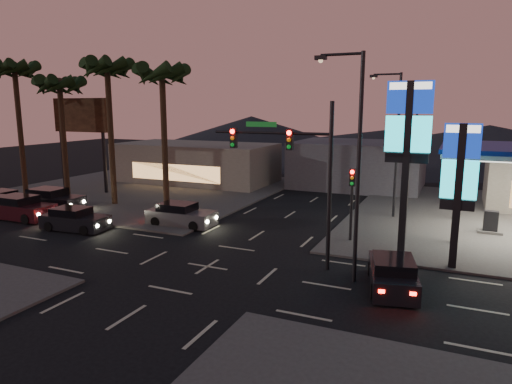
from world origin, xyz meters
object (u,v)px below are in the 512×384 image
at_px(pylon_sign_tall, 408,134).
at_px(car_lane_b_rear, 3,200).
at_px(car_lane_a_front, 74,220).
at_px(car_lane_a_rear, 5,208).
at_px(car_lane_b_mid, 51,200).
at_px(traffic_signal_mast, 295,160).
at_px(pylon_sign_short, 460,174).
at_px(car_lane_b_front, 181,215).
at_px(car_lane_a_mid, 20,208).
at_px(suv_station, 392,274).

height_order(pylon_sign_tall, car_lane_b_rear, pylon_sign_tall).
distance_m(car_lane_a_front, car_lane_a_rear, 7.24).
relative_size(car_lane_a_rear, car_lane_b_mid, 0.89).
relative_size(traffic_signal_mast, car_lane_b_rear, 1.87).
bearing_deg(pylon_sign_short, car_lane_b_rear, 178.84).
height_order(car_lane_a_rear, car_lane_b_rear, car_lane_a_rear).
relative_size(pylon_sign_tall, traffic_signal_mast, 1.12).
bearing_deg(car_lane_a_rear, car_lane_b_front, 13.31).
bearing_deg(car_lane_b_mid, car_lane_b_front, 0.05).
relative_size(car_lane_a_mid, car_lane_b_front, 1.08).
bearing_deg(car_lane_b_mid, car_lane_b_rear, -165.71).
relative_size(car_lane_a_rear, car_lane_b_front, 0.98).
bearing_deg(pylon_sign_tall, car_lane_b_mid, 178.55).
distance_m(pylon_sign_tall, suv_station, 7.38).
xyz_separation_m(car_lane_b_front, suv_station, (14.24, -5.32, -0.03)).
relative_size(car_lane_a_front, car_lane_a_mid, 0.90).
relative_size(pylon_sign_tall, car_lane_a_mid, 1.79).
height_order(car_lane_a_front, suv_station, suv_station).
xyz_separation_m(traffic_signal_mast, car_lane_b_mid, (-20.99, 4.16, -4.46)).
xyz_separation_m(car_lane_a_front, car_lane_b_front, (5.60, 3.64, 0.03)).
bearing_deg(suv_station, car_lane_a_front, 175.18).
bearing_deg(traffic_signal_mast, car_lane_a_rear, 177.05).
bearing_deg(car_lane_b_front, pylon_sign_short, -5.73).
bearing_deg(traffic_signal_mast, car_lane_b_front, 155.89).
height_order(car_lane_a_mid, suv_station, car_lane_a_mid).
xyz_separation_m(car_lane_a_rear, car_lane_b_mid, (1.15, 3.02, 0.09)).
bearing_deg(car_lane_a_mid, car_lane_b_rear, 155.33).
distance_m(car_lane_a_front, car_lane_b_front, 6.68).
xyz_separation_m(pylon_sign_tall, car_lane_b_mid, (-25.73, 0.65, -5.63)).
bearing_deg(pylon_sign_short, traffic_signal_mast, -160.87).
bearing_deg(car_lane_a_rear, car_lane_b_rear, 144.06).
bearing_deg(pylon_sign_short, car_lane_a_front, -174.89).
bearing_deg(car_lane_a_mid, pylon_sign_tall, 5.28).
height_order(car_lane_a_mid, car_lane_b_mid, car_lane_b_mid).
height_order(pylon_sign_short, car_lane_a_mid, pylon_sign_short).
xyz_separation_m(pylon_sign_short, car_lane_b_rear, (-32.17, 0.65, -4.03)).
height_order(car_lane_a_rear, car_lane_b_front, car_lane_b_front).
height_order(pylon_sign_short, traffic_signal_mast, traffic_signal_mast).
relative_size(car_lane_b_rear, suv_station, 0.93).
distance_m(pylon_sign_short, traffic_signal_mast, 7.69).
bearing_deg(pylon_sign_tall, car_lane_b_front, 177.31).
distance_m(pylon_sign_short, car_lane_b_rear, 32.43).
height_order(pylon_sign_short, car_lane_b_rear, pylon_sign_short).
bearing_deg(car_lane_b_rear, car_lane_a_front, -14.74).
distance_m(car_lane_a_rear, car_lane_b_front, 13.17).
bearing_deg(car_lane_b_mid, pylon_sign_short, -3.35).
height_order(car_lane_b_front, car_lane_b_rear, car_lane_b_front).
bearing_deg(car_lane_a_rear, traffic_signal_mast, -2.95).
height_order(traffic_signal_mast, car_lane_b_front, traffic_signal_mast).
relative_size(pylon_sign_short, car_lane_b_front, 1.50).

